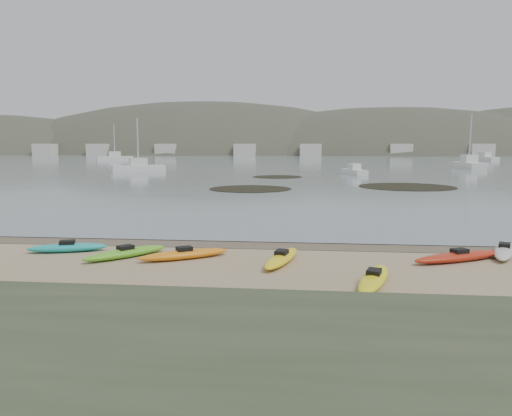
# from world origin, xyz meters

# --- Properties ---
(ground) EXTENTS (600.00, 600.00, 0.00)m
(ground) POSITION_xyz_m (0.00, 0.00, 0.00)
(ground) COLOR tan
(ground) RESTS_ON ground
(wet_sand) EXTENTS (60.00, 60.00, 0.00)m
(wet_sand) POSITION_xyz_m (0.00, -0.30, 0.00)
(wet_sand) COLOR brown
(wet_sand) RESTS_ON ground
(water) EXTENTS (1200.00, 1200.00, 0.00)m
(water) POSITION_xyz_m (0.00, 300.00, 0.01)
(water) COLOR slate
(water) RESTS_ON ground
(kayaks) EXTENTS (22.15, 8.26, 0.34)m
(kayaks) POSITION_xyz_m (-0.54, -3.84, 0.17)
(kayaks) COLOR yellow
(kayaks) RESTS_ON ground
(kelp_mats) EXTENTS (23.36, 23.64, 0.04)m
(kelp_mats) POSITION_xyz_m (4.18, 29.99, 0.03)
(kelp_mats) COLOR black
(kelp_mats) RESTS_ON water
(moored_boats) EXTENTS (95.40, 63.77, 1.23)m
(moored_boats) POSITION_xyz_m (2.79, 77.22, 0.57)
(moored_boats) COLOR silver
(moored_boats) RESTS_ON ground
(far_hills) EXTENTS (550.00, 135.00, 80.00)m
(far_hills) POSITION_xyz_m (39.38, 193.97, -15.93)
(far_hills) COLOR #384235
(far_hills) RESTS_ON ground
(far_town) EXTENTS (199.00, 5.00, 4.00)m
(far_town) POSITION_xyz_m (6.00, 145.00, 2.00)
(far_town) COLOR beige
(far_town) RESTS_ON ground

